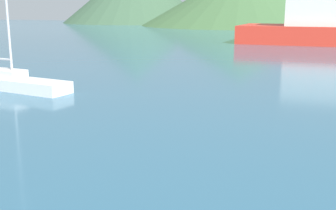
# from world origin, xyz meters

# --- Properties ---
(sailboat_inner) EXTENTS (7.75, 2.13, 9.15)m
(sailboat_inner) POSITION_xyz_m (-10.17, 19.02, 0.42)
(sailboat_inner) COLOR white
(sailboat_inner) RESTS_ON ground_plane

